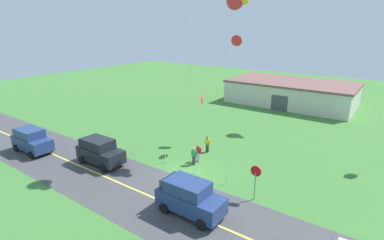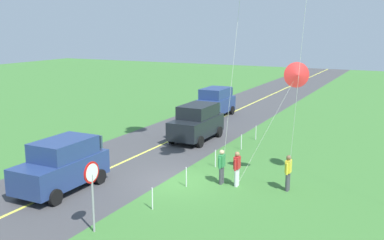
{
  "view_description": "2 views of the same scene",
  "coord_description": "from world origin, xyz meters",
  "px_view_note": "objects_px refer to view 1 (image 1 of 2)",
  "views": [
    {
      "loc": [
        12.76,
        -17.22,
        11.47
      ],
      "look_at": [
        -0.03,
        0.71,
        4.51
      ],
      "focal_mm": 27.72,
      "sensor_mm": 36.0,
      "label": 1
    },
    {
      "loc": [
        17.53,
        9.61,
        7.1
      ],
      "look_at": [
        0.03,
        0.83,
        3.01
      ],
      "focal_mm": 42.53,
      "sensor_mm": 36.0,
      "label": 2
    }
  ],
  "objects_px": {
    "person_child_watcher": "(198,152)",
    "kite_red_low": "(236,1)",
    "person_adult_near": "(207,144)",
    "kite_green_far": "(237,41)",
    "warehouse_distant": "(291,92)",
    "stop_sign": "(256,176)",
    "kite_yellow_high": "(202,100)",
    "car_suv_foreground": "(190,197)",
    "person_adult_companion": "(194,155)",
    "car_parked_west_far": "(32,140)",
    "car_parked_west_near": "(100,151)"
  },
  "relations": [
    {
      "from": "stop_sign",
      "to": "kite_green_far",
      "type": "xyz_separation_m",
      "value": [
        -7.05,
        10.09,
        8.3
      ]
    },
    {
      "from": "car_parked_west_far",
      "to": "stop_sign",
      "type": "height_order",
      "value": "stop_sign"
    },
    {
      "from": "person_child_watcher",
      "to": "kite_red_low",
      "type": "height_order",
      "value": "kite_red_low"
    },
    {
      "from": "person_adult_near",
      "to": "kite_yellow_high",
      "type": "bearing_deg",
      "value": 113.87
    },
    {
      "from": "car_parked_west_near",
      "to": "stop_sign",
      "type": "relative_size",
      "value": 1.72
    },
    {
      "from": "car_parked_west_near",
      "to": "kite_red_low",
      "type": "height_order",
      "value": "kite_red_low"
    },
    {
      "from": "car_suv_foreground",
      "to": "warehouse_distant",
      "type": "xyz_separation_m",
      "value": [
        -3.95,
        32.12,
        0.6
      ]
    },
    {
      "from": "person_adult_companion",
      "to": "kite_green_far",
      "type": "xyz_separation_m",
      "value": [
        -0.5,
        8.03,
        9.24
      ]
    },
    {
      "from": "person_adult_near",
      "to": "kite_green_far",
      "type": "xyz_separation_m",
      "value": [
        0.0,
        5.11,
        9.24
      ]
    },
    {
      "from": "person_child_watcher",
      "to": "kite_green_far",
      "type": "relative_size",
      "value": 0.15
    },
    {
      "from": "person_adult_companion",
      "to": "kite_red_low",
      "type": "distance_m",
      "value": 13.27
    },
    {
      "from": "stop_sign",
      "to": "kite_yellow_high",
      "type": "xyz_separation_m",
      "value": [
        -7.69,
        5.01,
        3.2
      ]
    },
    {
      "from": "car_suv_foreground",
      "to": "kite_green_far",
      "type": "height_order",
      "value": "kite_green_far"
    },
    {
      "from": "stop_sign",
      "to": "kite_red_low",
      "type": "relative_size",
      "value": 0.18
    },
    {
      "from": "car_suv_foreground",
      "to": "person_adult_companion",
      "type": "xyz_separation_m",
      "value": [
        -3.83,
        5.92,
        -0.29
      ]
    },
    {
      "from": "car_parked_west_near",
      "to": "stop_sign",
      "type": "height_order",
      "value": "stop_sign"
    },
    {
      "from": "kite_yellow_high",
      "to": "kite_green_far",
      "type": "bearing_deg",
      "value": 82.8
    },
    {
      "from": "person_child_watcher",
      "to": "kite_yellow_high",
      "type": "distance_m",
      "value": 4.83
    },
    {
      "from": "car_suv_foreground",
      "to": "person_child_watcher",
      "type": "height_order",
      "value": "car_suv_foreground"
    },
    {
      "from": "car_suv_foreground",
      "to": "stop_sign",
      "type": "bearing_deg",
      "value": 54.89
    },
    {
      "from": "person_adult_near",
      "to": "kite_red_low",
      "type": "height_order",
      "value": "kite_red_low"
    },
    {
      "from": "stop_sign",
      "to": "warehouse_distant",
      "type": "bearing_deg",
      "value": 103.27
    },
    {
      "from": "car_parked_west_near",
      "to": "person_adult_companion",
      "type": "relative_size",
      "value": 2.75
    },
    {
      "from": "person_adult_near",
      "to": "kite_green_far",
      "type": "height_order",
      "value": "kite_green_far"
    },
    {
      "from": "car_parked_west_far",
      "to": "warehouse_distant",
      "type": "relative_size",
      "value": 0.24
    },
    {
      "from": "person_adult_near",
      "to": "kite_red_low",
      "type": "bearing_deg",
      "value": -32.79
    },
    {
      "from": "car_parked_west_near",
      "to": "kite_yellow_high",
      "type": "xyz_separation_m",
      "value": [
        5.63,
        7.51,
        3.85
      ]
    },
    {
      "from": "person_adult_near",
      "to": "kite_green_far",
      "type": "relative_size",
      "value": 0.15
    },
    {
      "from": "person_adult_companion",
      "to": "kite_green_far",
      "type": "bearing_deg",
      "value": -88.29
    },
    {
      "from": "person_adult_near",
      "to": "warehouse_distant",
      "type": "relative_size",
      "value": 0.09
    },
    {
      "from": "stop_sign",
      "to": "person_child_watcher",
      "type": "distance_m",
      "value": 7.2
    },
    {
      "from": "kite_green_far",
      "to": "person_adult_companion",
      "type": "bearing_deg",
      "value": -86.43
    },
    {
      "from": "person_child_watcher",
      "to": "kite_red_low",
      "type": "relative_size",
      "value": 0.11
    },
    {
      "from": "car_parked_west_near",
      "to": "stop_sign",
      "type": "xyz_separation_m",
      "value": [
        13.32,
        2.5,
        0.65
      ]
    },
    {
      "from": "person_child_watcher",
      "to": "warehouse_distant",
      "type": "relative_size",
      "value": 0.09
    },
    {
      "from": "car_suv_foreground",
      "to": "person_child_watcher",
      "type": "xyz_separation_m",
      "value": [
        -3.86,
        6.65,
        -0.29
      ]
    },
    {
      "from": "car_suv_foreground",
      "to": "car_parked_west_far",
      "type": "bearing_deg",
      "value": -177.69
    },
    {
      "from": "person_adult_companion",
      "to": "kite_yellow_high",
      "type": "distance_m",
      "value": 5.21
    },
    {
      "from": "warehouse_distant",
      "to": "person_adult_near",
      "type": "bearing_deg",
      "value": -90.94
    },
    {
      "from": "car_suv_foreground",
      "to": "car_parked_west_near",
      "type": "bearing_deg",
      "value": 172.72
    },
    {
      "from": "car_suv_foreground",
      "to": "person_child_watcher",
      "type": "relative_size",
      "value": 2.75
    },
    {
      "from": "car_parked_west_far",
      "to": "person_adult_companion",
      "type": "relative_size",
      "value": 2.75
    },
    {
      "from": "car_parked_west_far",
      "to": "stop_sign",
      "type": "distance_m",
      "value": 21.31
    },
    {
      "from": "car_parked_west_far",
      "to": "kite_green_far",
      "type": "distance_m",
      "value": 22.02
    },
    {
      "from": "kite_red_low",
      "to": "kite_green_far",
      "type": "relative_size",
      "value": 1.32
    },
    {
      "from": "stop_sign",
      "to": "person_adult_companion",
      "type": "relative_size",
      "value": 1.6
    },
    {
      "from": "car_suv_foreground",
      "to": "car_parked_west_far",
      "type": "xyz_separation_m",
      "value": [
        -18.08,
        -0.73,
        0.0
      ]
    },
    {
      "from": "warehouse_distant",
      "to": "person_child_watcher",
      "type": "bearing_deg",
      "value": -89.8
    },
    {
      "from": "kite_yellow_high",
      "to": "kite_green_far",
      "type": "xyz_separation_m",
      "value": [
        0.64,
        5.08,
        5.1
      ]
    },
    {
      "from": "car_suv_foreground",
      "to": "person_child_watcher",
      "type": "bearing_deg",
      "value": 120.14
    }
  ]
}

